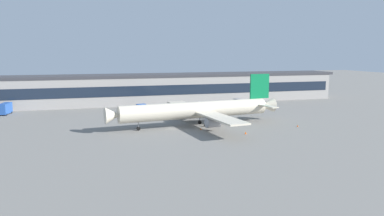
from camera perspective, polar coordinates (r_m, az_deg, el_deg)
The scene contains 10 objects.
ground_plane at distance 111.92m, azimuth -3.34°, elevation -3.18°, with size 600.00×600.00×0.00m, color slate.
terminal_building at distance 167.33m, azimuth -7.90°, elevation 2.90°, with size 186.88×16.86×13.00m.
airliner at distance 115.81m, azimuth 0.98°, elevation -0.28°, with size 56.47×48.59×15.55m.
baggage_tug at distance 152.97m, azimuth -7.74°, elevation 0.33°, with size 4.02×2.96×1.85m.
crew_van at distance 163.42m, azimuth 7.17°, elevation 0.99°, with size 3.45×5.59×2.55m.
belt_loader at distance 157.86m, azimuth 2.12°, elevation 0.68°, with size 6.70×3.61×1.95m.
catering_truck at distance 153.25m, azimuth -26.54°, elevation -0.02°, with size 3.83×7.55×4.15m.
traffic_cone_0 at distance 110.38m, azimuth 1.37°, elevation -3.17°, with size 0.47×0.47×0.59m, color #F2590C.
traffic_cone_1 at distance 119.07m, azimuth 15.81°, elevation -2.63°, with size 0.48×0.48×0.60m, color #F2590C.
traffic_cone_2 at distance 105.58m, azimuth 8.16°, elevation -3.75°, with size 0.60×0.60×0.75m, color #F2590C.
Camera 1 is at (-24.81, -106.77, 22.63)m, focal length 35.00 mm.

